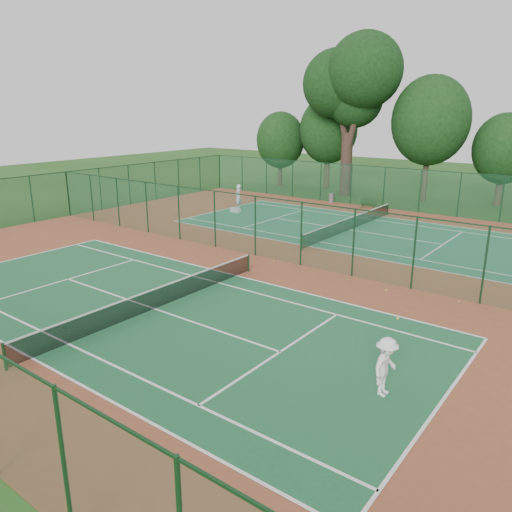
# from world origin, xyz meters

# --- Properties ---
(ground) EXTENTS (120.00, 120.00, 0.00)m
(ground) POSITION_xyz_m (0.00, 0.00, 0.00)
(ground) COLOR #214E18
(ground) RESTS_ON ground
(red_pad) EXTENTS (40.00, 36.00, 0.01)m
(red_pad) POSITION_xyz_m (0.00, 0.00, 0.01)
(red_pad) COLOR brown
(red_pad) RESTS_ON ground
(court_near) EXTENTS (23.77, 10.97, 0.01)m
(court_near) POSITION_xyz_m (0.00, -9.00, 0.01)
(court_near) COLOR #1C5B34
(court_near) RESTS_ON red_pad
(court_far) EXTENTS (23.77, 10.97, 0.01)m
(court_far) POSITION_xyz_m (0.00, 9.00, 0.01)
(court_far) COLOR #216946
(court_far) RESTS_ON red_pad
(fence_north) EXTENTS (40.00, 0.09, 3.50)m
(fence_north) POSITION_xyz_m (0.00, 18.00, 1.76)
(fence_north) COLOR #1B5235
(fence_north) RESTS_ON ground
(fence_west) EXTENTS (0.09, 36.00, 3.50)m
(fence_west) POSITION_xyz_m (-20.00, 0.00, 1.76)
(fence_west) COLOR #164328
(fence_west) RESTS_ON ground
(fence_divider) EXTENTS (40.00, 0.09, 3.50)m
(fence_divider) POSITION_xyz_m (0.00, 0.00, 1.76)
(fence_divider) COLOR #1A4E2E
(fence_divider) RESTS_ON ground
(tennis_net_near) EXTENTS (0.10, 12.90, 0.97)m
(tennis_net_near) POSITION_xyz_m (0.00, -9.00, 0.54)
(tennis_net_near) COLOR #163C1F
(tennis_net_near) RESTS_ON ground
(tennis_net_far) EXTENTS (0.10, 12.90, 0.97)m
(tennis_net_far) POSITION_xyz_m (0.00, 9.00, 0.54)
(tennis_net_far) COLOR #153C1E
(tennis_net_far) RESTS_ON ground
(player_near) EXTENTS (0.70, 1.19, 1.83)m
(player_near) POSITION_xyz_m (10.38, -9.35, 0.93)
(player_near) COLOR white
(player_near) RESTS_ON court_near
(player_far) EXTENTS (0.70, 0.85, 2.02)m
(player_far) POSITION_xyz_m (-11.26, 10.38, 1.03)
(player_far) COLOR silver
(player_far) RESTS_ON court_far
(trash_bin) EXTENTS (0.62, 0.62, 0.86)m
(trash_bin) POSITION_xyz_m (-6.27, 17.52, 0.44)
(trash_bin) COLOR slate
(trash_bin) RESTS_ON red_pad
(bench) EXTENTS (1.34, 0.75, 0.79)m
(bench) POSITION_xyz_m (-2.55, 17.31, 0.42)
(bench) COLOR black
(bench) RESTS_ON red_pad
(kit_bag) EXTENTS (0.94, 0.43, 0.34)m
(kit_bag) POSITION_xyz_m (-10.37, 8.93, 0.18)
(kit_bag) COLOR silver
(kit_bag) RESTS_ON red_pad
(stray_ball_a) EXTENTS (0.07, 0.07, 0.07)m
(stray_ball_a) POSITION_xyz_m (6.89, -0.98, 0.05)
(stray_ball_a) COLOR #DEF038
(stray_ball_a) RESTS_ON red_pad
(stray_ball_b) EXTENTS (0.06, 0.06, 0.06)m
(stray_ball_b) POSITION_xyz_m (10.03, -0.43, 0.04)
(stray_ball_b) COLOR #BBD531
(stray_ball_b) RESTS_ON red_pad
(stray_ball_c) EXTENTS (0.08, 0.08, 0.08)m
(stray_ball_c) POSITION_xyz_m (0.07, -0.43, 0.05)
(stray_ball_c) COLOR gold
(stray_ball_c) RESTS_ON red_pad
(big_tree) EXTENTS (9.65, 7.06, 14.82)m
(big_tree) POSITION_xyz_m (-7.03, 21.99, 10.50)
(big_tree) COLOR #33221C
(big_tree) RESTS_ON ground
(evergreen_row) EXTENTS (39.00, 5.00, 12.00)m
(evergreen_row) POSITION_xyz_m (0.50, 24.25, 0.00)
(evergreen_row) COLOR black
(evergreen_row) RESTS_ON ground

